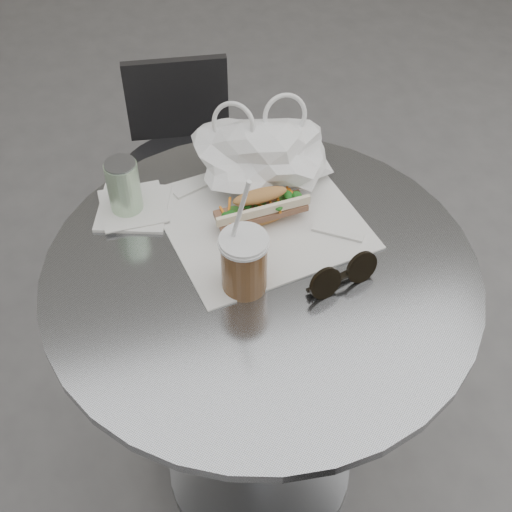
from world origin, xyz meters
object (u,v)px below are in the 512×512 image
object	(u,v)px
sunglasses	(342,276)
cafe_table	(260,361)
banh_mi	(261,208)
drink_can	(124,188)
chair_far	(187,198)
iced_coffee	(244,262)

from	to	relation	value
sunglasses	cafe_table	bearing A→B (deg)	136.40
banh_mi	drink_can	size ratio (longest dim) A/B	1.85
banh_mi	sunglasses	size ratio (longest dim) A/B	1.60
chair_far	sunglasses	distance (m)	0.91
chair_far	iced_coffee	size ratio (longest dim) A/B	2.72
sunglasses	drink_can	world-z (taller)	drink_can
banh_mi	iced_coffee	bearing A→B (deg)	-120.66
cafe_table	iced_coffee	distance (m)	0.34
banh_mi	sunglasses	distance (m)	0.20
iced_coffee	drink_can	world-z (taller)	iced_coffee
drink_can	iced_coffee	bearing A→B (deg)	-55.40
sunglasses	banh_mi	bearing A→B (deg)	102.45
banh_mi	iced_coffee	world-z (taller)	iced_coffee
cafe_table	banh_mi	world-z (taller)	banh_mi
chair_far	iced_coffee	bearing A→B (deg)	95.69
iced_coffee	sunglasses	xyz separation A→B (m)	(0.16, -0.04, -0.04)
cafe_table	iced_coffee	bearing A→B (deg)	-144.36
cafe_table	chair_far	size ratio (longest dim) A/B	1.15
cafe_table	sunglasses	distance (m)	0.33
banh_mi	drink_can	distance (m)	0.25
chair_far	drink_can	world-z (taller)	drink_can
chair_far	drink_can	distance (m)	0.72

